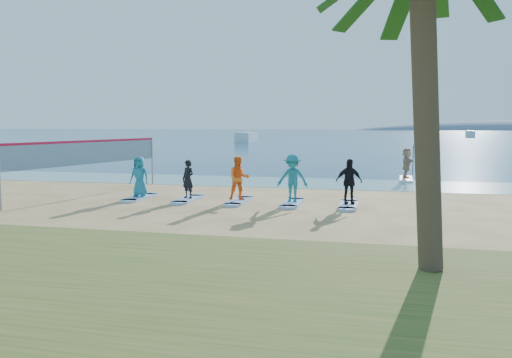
% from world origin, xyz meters
% --- Properties ---
extents(ground, '(600.00, 600.00, 0.00)m').
position_xyz_m(ground, '(0.00, 0.00, 0.00)').
color(ground, tan).
rests_on(ground, ground).
extents(shallow_water, '(600.00, 600.00, 0.00)m').
position_xyz_m(shallow_water, '(0.00, 10.50, 0.01)').
color(shallow_water, teal).
rests_on(shallow_water, ground).
extents(ocean, '(600.00, 600.00, 0.00)m').
position_xyz_m(ocean, '(0.00, 160.00, 0.01)').
color(ocean, navy).
rests_on(ocean, ground).
extents(volleyball_net, '(2.08, 8.87, 2.50)m').
position_xyz_m(volleyball_net, '(-7.83, 3.62, 1.90)').
color(volleyball_net, gray).
rests_on(volleyball_net, ground).
extents(paddleboard, '(0.86, 3.03, 0.12)m').
position_xyz_m(paddleboard, '(6.41, 13.23, 0.06)').
color(paddleboard, silver).
rests_on(paddleboard, ground).
extents(paddleboarder, '(0.90, 1.66, 1.71)m').
position_xyz_m(paddleboarder, '(6.41, 13.23, 0.97)').
color(paddleboarder, tan).
rests_on(paddleboarder, paddleboard).
extents(boat_offshore_a, '(2.81, 7.08, 1.74)m').
position_xyz_m(boat_offshore_a, '(-18.02, 72.61, 0.00)').
color(boat_offshore_a, silver).
rests_on(boat_offshore_a, ground).
extents(boat_offshore_b, '(2.29, 5.77, 1.68)m').
position_xyz_m(boat_offshore_b, '(27.95, 116.17, 0.00)').
color(boat_offshore_b, silver).
rests_on(boat_offshore_b, ground).
extents(surfboard_0, '(0.70, 2.20, 0.09)m').
position_xyz_m(surfboard_0, '(-5.19, 3.18, 0.04)').
color(surfboard_0, '#98BAEC').
rests_on(surfboard_0, ground).
extents(student_0, '(0.85, 0.56, 1.72)m').
position_xyz_m(student_0, '(-5.19, 3.18, 0.95)').
color(student_0, teal).
rests_on(student_0, surfboard_0).
extents(surfboard_1, '(0.70, 2.20, 0.09)m').
position_xyz_m(surfboard_1, '(-2.99, 3.18, 0.04)').
color(surfboard_1, '#98BAEC').
rests_on(surfboard_1, ground).
extents(student_1, '(0.69, 0.59, 1.60)m').
position_xyz_m(student_1, '(-2.99, 3.18, 0.89)').
color(student_1, black).
rests_on(student_1, surfboard_1).
extents(surfboard_2, '(0.70, 2.20, 0.09)m').
position_xyz_m(surfboard_2, '(-0.78, 3.18, 0.04)').
color(surfboard_2, '#98BAEC').
rests_on(surfboard_2, ground).
extents(student_2, '(1.06, 0.96, 1.78)m').
position_xyz_m(student_2, '(-0.78, 3.18, 0.98)').
color(student_2, orange).
rests_on(student_2, surfboard_2).
extents(surfboard_3, '(0.70, 2.20, 0.09)m').
position_xyz_m(surfboard_3, '(1.43, 3.18, 0.04)').
color(surfboard_3, '#98BAEC').
rests_on(surfboard_3, ground).
extents(student_3, '(1.25, 0.75, 1.89)m').
position_xyz_m(student_3, '(1.43, 3.18, 1.04)').
color(student_3, '#1B7585').
rests_on(student_3, surfboard_3).
extents(surfboard_4, '(0.70, 2.20, 0.09)m').
position_xyz_m(surfboard_4, '(3.63, 3.18, 0.04)').
color(surfboard_4, '#98BAEC').
rests_on(surfboard_4, ground).
extents(student_4, '(1.11, 0.70, 1.75)m').
position_xyz_m(student_4, '(3.63, 3.18, 0.97)').
color(student_4, black).
rests_on(student_4, surfboard_4).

